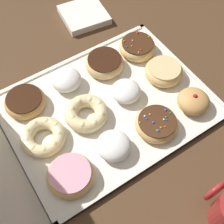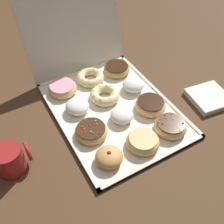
# 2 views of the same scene
# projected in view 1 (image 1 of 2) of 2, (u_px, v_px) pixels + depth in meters

# --- Properties ---
(ground_plane) EXTENTS (3.00, 3.00, 0.00)m
(ground_plane) POSITION_uv_depth(u_px,v_px,m) (108.00, 107.00, 0.86)
(ground_plane) COLOR #4C331E
(donut_box) EXTENTS (0.43, 0.56, 0.01)m
(donut_box) POSITION_uv_depth(u_px,v_px,m) (108.00, 106.00, 0.86)
(donut_box) COLOR silver
(donut_box) RESTS_ON ground
(jelly_filled_donut_0) EXTENTS (0.09, 0.09, 0.05)m
(jelly_filled_donut_0) POSITION_uv_depth(u_px,v_px,m) (193.00, 101.00, 0.83)
(jelly_filled_donut_0) COLOR tan
(jelly_filled_donut_0) RESTS_ON donut_box
(glazed_ring_donut_1) EXTENTS (0.11, 0.11, 0.04)m
(glazed_ring_donut_1) POSITION_uv_depth(u_px,v_px,m) (165.00, 72.00, 0.89)
(glazed_ring_donut_1) COLOR #E5B770
(glazed_ring_donut_1) RESTS_ON donut_box
(sprinkle_donut_2) EXTENTS (0.12, 0.12, 0.04)m
(sprinkle_donut_2) POSITION_uv_depth(u_px,v_px,m) (137.00, 47.00, 0.95)
(sprinkle_donut_2) COLOR #E5B770
(sprinkle_donut_2) RESTS_ON donut_box
(sprinkle_donut_3) EXTENTS (0.12, 0.12, 0.04)m
(sprinkle_donut_3) POSITION_uv_depth(u_px,v_px,m) (157.00, 124.00, 0.80)
(sprinkle_donut_3) COLOR tan
(sprinkle_donut_3) RESTS_ON donut_box
(powdered_filled_donut_4) EXTENTS (0.08, 0.08, 0.04)m
(powdered_filled_donut_4) POSITION_uv_depth(u_px,v_px,m) (126.00, 91.00, 0.85)
(powdered_filled_donut_4) COLOR white
(powdered_filled_donut_4) RESTS_ON donut_box
(chocolate_frosted_donut_5) EXTENTS (0.12, 0.12, 0.04)m
(chocolate_frosted_donut_5) POSITION_uv_depth(u_px,v_px,m) (105.00, 63.00, 0.91)
(chocolate_frosted_donut_5) COLOR #E5B770
(chocolate_frosted_donut_5) RESTS_ON donut_box
(powdered_filled_donut_6) EXTENTS (0.09, 0.09, 0.05)m
(powdered_filled_donut_6) POSITION_uv_depth(u_px,v_px,m) (114.00, 146.00, 0.76)
(powdered_filled_donut_6) COLOR white
(powdered_filled_donut_6) RESTS_ON donut_box
(cruller_donut_7) EXTENTS (0.12, 0.12, 0.04)m
(cruller_donut_7) POSITION_uv_depth(u_px,v_px,m) (87.00, 114.00, 0.81)
(cruller_donut_7) COLOR beige
(cruller_donut_7) RESTS_ON donut_box
(powdered_filled_donut_8) EXTENTS (0.09, 0.09, 0.05)m
(powdered_filled_donut_8) POSITION_uv_depth(u_px,v_px,m) (66.00, 80.00, 0.87)
(powdered_filled_donut_8) COLOR white
(powdered_filled_donut_8) RESTS_ON donut_box
(pink_frosted_donut_9) EXTENTS (0.12, 0.12, 0.04)m
(pink_frosted_donut_9) POSITION_uv_depth(u_px,v_px,m) (71.00, 175.00, 0.72)
(pink_frosted_donut_9) COLOR #E5B770
(pink_frosted_donut_9) RESTS_ON donut_box
(cruller_donut_10) EXTENTS (0.12, 0.12, 0.04)m
(cruller_donut_10) POSITION_uv_depth(u_px,v_px,m) (43.00, 137.00, 0.78)
(cruller_donut_10) COLOR beige
(cruller_donut_10) RESTS_ON donut_box
(chocolate_frosted_donut_11) EXTENTS (0.11, 0.11, 0.04)m
(chocolate_frosted_donut_11) POSITION_uv_depth(u_px,v_px,m) (25.00, 101.00, 0.84)
(chocolate_frosted_donut_11) COLOR tan
(chocolate_frosted_donut_11) RESTS_ON donut_box
(napkin_stack) EXTENTS (0.17, 0.17, 0.02)m
(napkin_stack) POSITION_uv_depth(u_px,v_px,m) (84.00, 15.00, 1.06)
(napkin_stack) COLOR white
(napkin_stack) RESTS_ON ground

